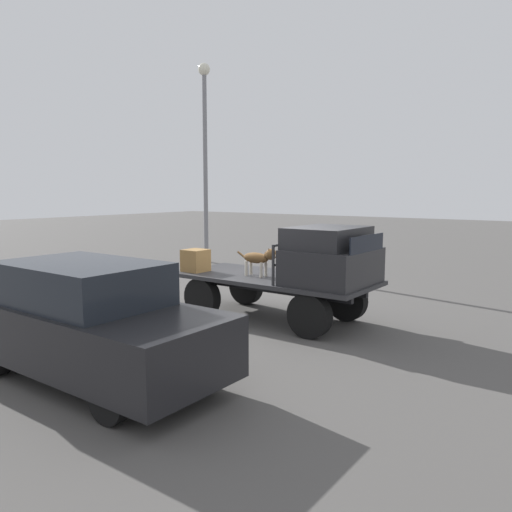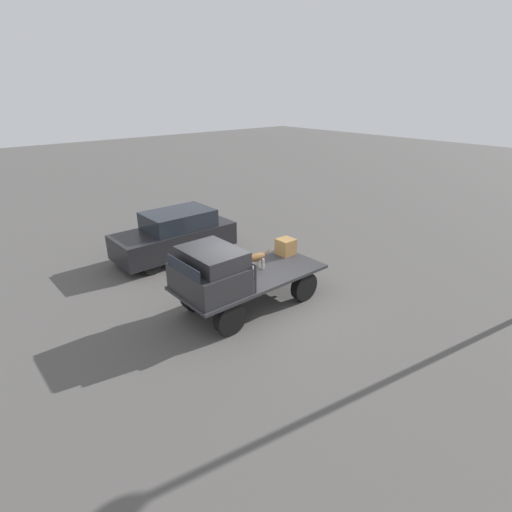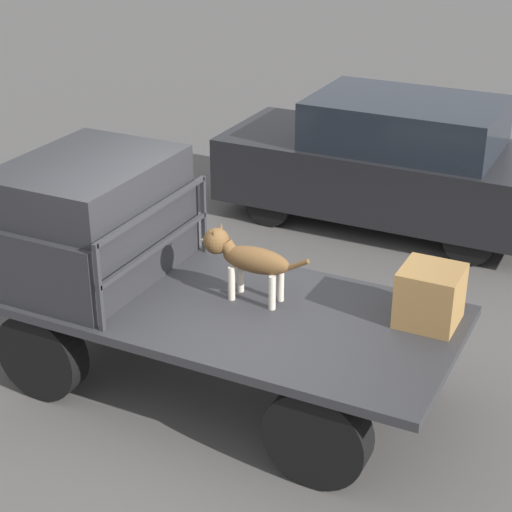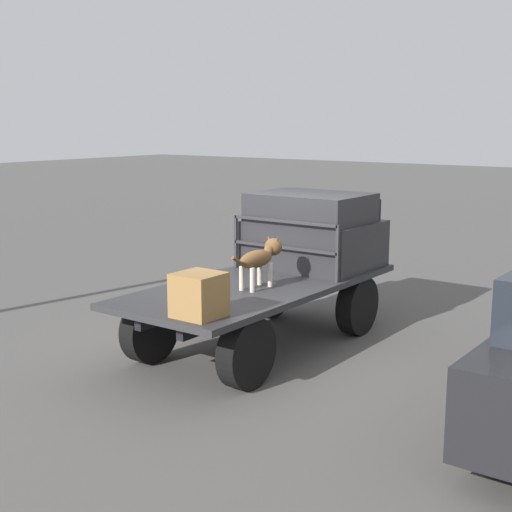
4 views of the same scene
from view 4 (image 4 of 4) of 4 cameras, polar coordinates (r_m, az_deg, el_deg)
ground_plane at (r=9.58m, az=0.33°, el=-7.26°), size 80.00×80.00×0.00m
flatbed_truck at (r=9.40m, az=0.33°, el=-3.60°), size 4.17×1.83×0.89m
truck_cab at (r=10.31m, az=4.59°, el=1.95°), size 1.41×1.71×1.07m
truck_headboard at (r=9.69m, az=2.27°, el=1.41°), size 0.04×1.71×0.76m
dog at (r=9.00m, az=0.43°, el=-0.07°), size 1.02×0.23×0.63m
cargo_crate at (r=7.68m, az=-4.58°, el=-3.12°), size 0.48×0.48×0.48m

